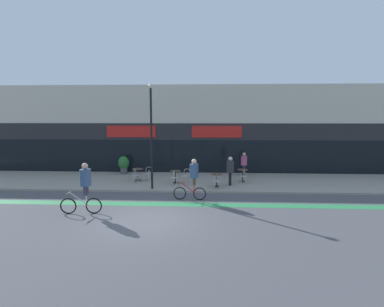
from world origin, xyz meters
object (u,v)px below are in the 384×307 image
(lamp_post, at_px, (151,130))
(cafe_chair_0_near, at_px, (135,174))
(planter_pot, at_px, (124,164))
(cafe_chair_1_side, at_px, (186,175))
(bistro_table_0, at_px, (138,172))
(cyclist_1, at_px, (84,184))
(cafe_chair_0_side, at_px, (147,173))
(cafe_chair_1_near, at_px, (174,177))
(bistro_table_3, at_px, (242,173))
(pedestrian_far_end, at_px, (230,168))
(cafe_chair_3_near, at_px, (244,175))
(bistro_table_1, at_px, (175,174))
(cafe_chair_2_near, at_px, (217,180))
(pedestrian_near_end, at_px, (244,162))
(bistro_table_2, at_px, (217,178))
(cyclist_0, at_px, (193,176))

(lamp_post, bearing_deg, cafe_chair_0_near, 131.80)
(planter_pot, bearing_deg, cafe_chair_1_side, -30.99)
(bistro_table_0, height_order, cyclist_1, cyclist_1)
(cafe_chair_0_side, distance_m, cafe_chair_1_near, 2.20)
(bistro_table_0, distance_m, bistro_table_3, 6.67)
(cafe_chair_1_near, bearing_deg, bistro_table_0, 68.74)
(pedestrian_far_end, bearing_deg, cyclist_1, -141.42)
(cafe_chair_3_near, height_order, lamp_post, lamp_post)
(bistro_table_1, relative_size, bistro_table_3, 0.99)
(cafe_chair_2_near, bearing_deg, cafe_chair_1_near, 74.78)
(cafe_chair_1_near, bearing_deg, cafe_chair_1_side, -41.05)
(bistro_table_3, xyz_separation_m, cafe_chair_3_near, (0.01, -0.63, -0.03))
(lamp_post, distance_m, pedestrian_near_end, 7.39)
(bistro_table_2, distance_m, pedestrian_near_end, 3.97)
(cafe_chair_0_side, distance_m, cyclist_1, 6.52)
(cafe_chair_0_side, height_order, cafe_chair_1_near, same)
(bistro_table_2, xyz_separation_m, cyclist_1, (-5.83, -4.88, 0.66))
(bistro_table_1, xyz_separation_m, lamp_post, (-1.17, -1.54, 2.80))
(cafe_chair_3_near, xyz_separation_m, cyclist_0, (-2.95, -3.36, 0.60))
(bistro_table_0, distance_m, pedestrian_near_end, 7.28)
(bistro_table_1, distance_m, lamp_post, 3.40)
(cafe_chair_2_near, xyz_separation_m, cyclist_1, (-5.83, -4.26, 0.67))
(cafe_chair_0_side, bearing_deg, cafe_chair_0_near, 40.96)
(cafe_chair_0_side, height_order, cafe_chair_2_near, same)
(cafe_chair_2_near, xyz_separation_m, cyclist_0, (-1.27, -1.84, 0.60))
(bistro_table_1, relative_size, cafe_chair_1_side, 0.84)
(bistro_table_2, xyz_separation_m, pedestrian_near_end, (1.99, 3.42, 0.43))
(cafe_chair_3_near, distance_m, lamp_post, 6.26)
(pedestrian_near_end, bearing_deg, cyclist_0, 53.38)
(bistro_table_0, bearing_deg, cafe_chair_2_near, -22.33)
(cafe_chair_2_near, xyz_separation_m, pedestrian_near_end, (1.99, 4.04, 0.44))
(cafe_chair_2_near, bearing_deg, cafe_chair_0_side, 68.51)
(cafe_chair_3_near, bearing_deg, planter_pot, 65.49)
(bistro_table_0, distance_m, bistro_table_1, 2.54)
(bistro_table_0, distance_m, pedestrian_far_end, 5.92)
(bistro_table_1, height_order, cyclist_1, cyclist_1)
(bistro_table_3, height_order, lamp_post, lamp_post)
(bistro_table_3, relative_size, lamp_post, 0.13)
(lamp_post, bearing_deg, cafe_chair_2_near, 0.77)
(bistro_table_0, height_order, planter_pot, planter_pot)
(bistro_table_1, bearing_deg, cafe_chair_3_near, 0.30)
(bistro_table_2, height_order, lamp_post, lamp_post)
(cyclist_0, distance_m, pedestrian_far_end, 3.55)
(cafe_chair_0_side, bearing_deg, lamp_post, 104.06)
(cafe_chair_1_side, distance_m, cyclist_0, 3.44)
(bistro_table_1, relative_size, cafe_chair_0_side, 0.84)
(cafe_chair_1_side, height_order, lamp_post, lamp_post)
(cafe_chair_0_side, height_order, cafe_chair_1_side, same)
(pedestrian_far_end, bearing_deg, bistro_table_2, -153.19)
(cafe_chair_1_side, distance_m, planter_pot, 5.41)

